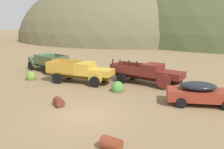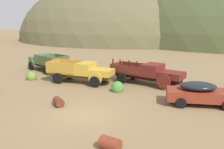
{
  "view_description": "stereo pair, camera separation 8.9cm",
  "coord_description": "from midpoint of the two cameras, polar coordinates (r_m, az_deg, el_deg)",
  "views": [
    {
      "loc": [
        7.78,
        -11.24,
        5.42
      ],
      "look_at": [
        -1.53,
        6.3,
        1.1
      ],
      "focal_mm": 38.46,
      "sensor_mm": 36.0,
      "label": 1
    },
    {
      "loc": [
        7.86,
        -11.2,
        5.42
      ],
      "look_at": [
        -1.53,
        6.3,
        1.1
      ],
      "focal_mm": 38.46,
      "sensor_mm": 36.0,
      "label": 2
    }
  ],
  "objects": [
    {
      "name": "truck_oxblood",
      "position": [
        21.38,
        9.43,
        0.23
      ],
      "size": [
        6.78,
        2.92,
        2.16
      ],
      "rotation": [
        0.0,
        0.0,
        -0.13
      ],
      "color": "black",
      "rests_on": "ground"
    },
    {
      "name": "bush_front_right",
      "position": [
        19.16,
        1.41,
        -3.27
      ],
      "size": [
        1.02,
        0.95,
        1.09
      ],
      "color": "#4C8438",
      "rests_on": "ground"
    },
    {
      "name": "hill_far_left",
      "position": [
        88.29,
        5.16,
        8.7
      ],
      "size": [
        76.12,
        78.93,
        43.35
      ],
      "primitive_type": "ellipsoid",
      "color": "brown",
      "rests_on": "ground"
    },
    {
      "name": "bush_between_trucks",
      "position": [
        24.49,
        -18.48,
        -0.58
      ],
      "size": [
        1.05,
        1.05,
        1.02
      ],
      "color": "olive",
      "rests_on": "ground"
    },
    {
      "name": "truck_weathered_green",
      "position": [
        28.54,
        -15.42,
        2.95
      ],
      "size": [
        6.06,
        3.76,
        1.91
      ],
      "rotation": [
        0.0,
        0.0,
        2.84
      ],
      "color": "#232B1B",
      "rests_on": "ground"
    },
    {
      "name": "ground_plane",
      "position": [
        14.71,
        -6.26,
        -9.41
      ],
      "size": [
        300.0,
        300.0,
        0.0
      ],
      "primitive_type": "plane",
      "color": "olive"
    },
    {
      "name": "car_rust_red",
      "position": [
        17.12,
        21.17,
        -4.17
      ],
      "size": [
        5.09,
        3.14,
        1.57
      ],
      "rotation": [
        0.0,
        0.0,
        0.32
      ],
      "color": "maroon",
      "rests_on": "ground"
    },
    {
      "name": "truck_faded_yellow",
      "position": [
        21.88,
        -6.4,
        0.58
      ],
      "size": [
        6.27,
        2.99,
        1.91
      ],
      "rotation": [
        0.0,
        0.0,
        0.13
      ],
      "color": "brown",
      "rests_on": "ground"
    },
    {
      "name": "oil_drum_tipped",
      "position": [
        10.75,
        -0.22,
        -16.15
      ],
      "size": [
        0.95,
        0.67,
        0.6
      ],
      "color": "brown",
      "rests_on": "ground"
    },
    {
      "name": "oil_drum_spare",
      "position": [
        16.3,
        -12.45,
        -6.38
      ],
      "size": [
        1.02,
        0.93,
        0.58
      ],
      "color": "#5B2819",
      "rests_on": "ground"
    }
  ]
}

